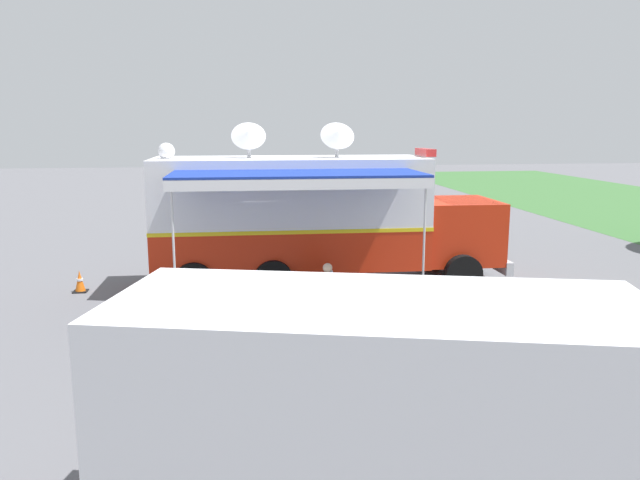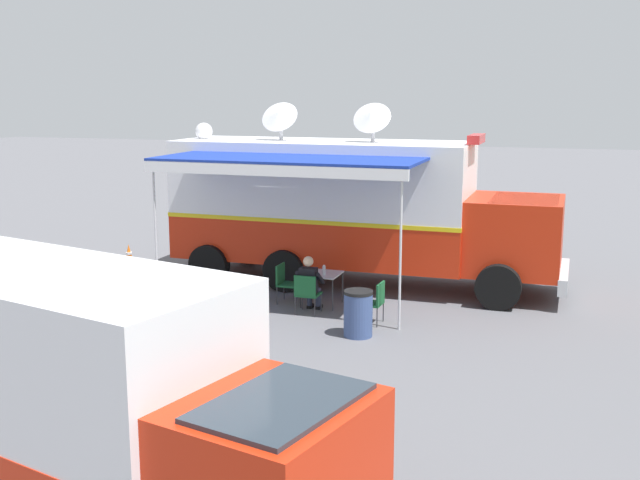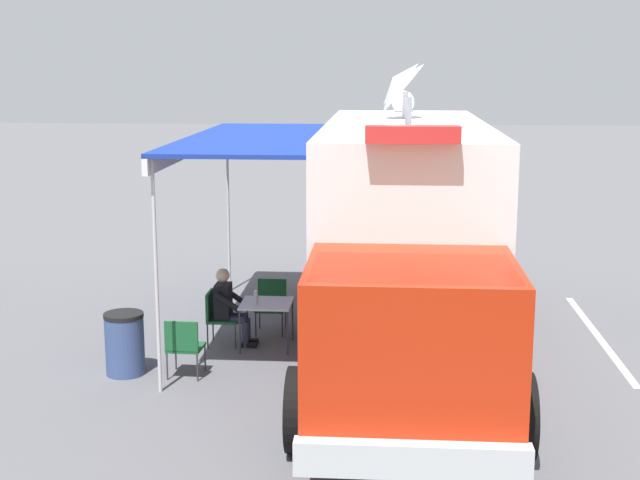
# 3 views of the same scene
# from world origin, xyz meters

# --- Properties ---
(ground_plane) EXTENTS (100.00, 100.00, 0.00)m
(ground_plane) POSITION_xyz_m (0.00, 0.00, 0.00)
(ground_plane) COLOR #5B5B60
(lot_stripe) EXTENTS (0.17, 4.80, 0.01)m
(lot_stripe) POSITION_xyz_m (-3.23, -0.23, 0.00)
(lot_stripe) COLOR silver
(lot_stripe) RESTS_ON ground
(command_truck) EXTENTS (4.91, 9.51, 4.53)m
(command_truck) POSITION_xyz_m (0.04, 0.75, 1.95)
(command_truck) COLOR red
(command_truck) RESTS_ON ground
(folding_table) EXTENTS (0.81, 0.81, 0.73)m
(folding_table) POSITION_xyz_m (2.16, 0.68, 0.67)
(folding_table) COLOR silver
(folding_table) RESTS_ON ground
(water_bottle) EXTENTS (0.07, 0.07, 0.22)m
(water_bottle) POSITION_xyz_m (2.31, 0.78, 0.83)
(water_bottle) COLOR silver
(water_bottle) RESTS_ON folding_table
(folding_chair_at_table) EXTENTS (0.48, 0.48, 0.87)m
(folding_chair_at_table) POSITION_xyz_m (2.96, 0.60, 0.51)
(folding_chair_at_table) COLOR #19562D
(folding_chair_at_table) RESTS_ON ground
(folding_chair_beside_table) EXTENTS (0.48, 0.48, 0.87)m
(folding_chair_beside_table) POSITION_xyz_m (2.18, -0.17, 0.51)
(folding_chair_beside_table) COLOR #19562D
(folding_chair_beside_table) RESTS_ON ground
(folding_chair_spare_by_truck) EXTENTS (0.51, 0.51, 0.87)m
(folding_chair_spare_by_truck) POSITION_xyz_m (3.16, 2.14, 0.51)
(folding_chair_spare_by_truck) COLOR #19562D
(folding_chair_spare_by_truck) RESTS_ON ground
(seated_responder) EXTENTS (0.66, 0.55, 1.25)m
(seated_responder) POSITION_xyz_m (2.77, 0.60, 0.65)
(seated_responder) COLOR black
(seated_responder) RESTS_ON ground
(trash_bin) EXTENTS (0.57, 0.57, 0.91)m
(trash_bin) POSITION_xyz_m (4.05, 2.03, 0.46)
(trash_bin) COLOR #384C7F
(trash_bin) RESTS_ON ground
(traffic_cone) EXTENTS (0.36, 0.36, 0.58)m
(traffic_cone) POSITION_xyz_m (-0.07, -5.59, 0.28)
(traffic_cone) COLOR black
(traffic_cone) RESTS_ON ground
(support_truck) EXTENTS (3.66, 7.09, 2.70)m
(support_truck) POSITION_xyz_m (10.93, 0.47, 1.39)
(support_truck) COLOR white
(support_truck) RESTS_ON ground
(car_behind_truck) EXTENTS (4.34, 2.29, 1.76)m
(car_behind_truck) POSITION_xyz_m (-7.37, -0.56, 0.88)
(car_behind_truck) COLOR navy
(car_behind_truck) RESTS_ON ground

